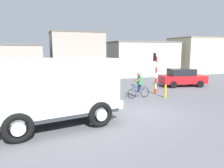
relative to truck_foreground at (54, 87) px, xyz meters
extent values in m
plane|color=slate|center=(4.35, 0.19, -1.67)|extent=(120.00, 120.00, 0.00)
cube|color=#ADADA8|center=(4.35, 15.31, -1.59)|extent=(80.00, 5.00, 0.16)
cube|color=white|center=(-0.03, -0.01, 0.13)|extent=(5.54, 3.33, 2.20)
cube|color=#2D3338|center=(-0.03, -0.01, -1.05)|extent=(5.43, 3.26, 0.16)
cube|color=silver|center=(2.63, 0.44, -0.87)|extent=(0.63, 2.38, 0.36)
cube|color=black|center=(2.48, 0.42, 0.63)|extent=(0.47, 2.12, 0.70)
torus|color=black|center=(1.35, 1.52, -1.12)|extent=(1.12, 0.42, 1.10)
cylinder|color=beige|center=(1.35, 1.52, -1.12)|extent=(0.54, 0.38, 0.50)
torus|color=black|center=(1.77, -1.00, -1.12)|extent=(1.12, 0.42, 1.10)
cylinder|color=beige|center=(1.77, -1.00, -1.12)|extent=(0.54, 0.38, 0.50)
torus|color=black|center=(-1.83, 0.99, -1.12)|extent=(1.12, 0.42, 1.10)
cylinder|color=beige|center=(-1.83, 0.99, -1.12)|extent=(0.54, 0.38, 0.50)
torus|color=black|center=(-1.41, -1.53, -1.12)|extent=(1.12, 0.42, 1.10)
cylinder|color=beige|center=(-1.41, -1.53, -1.12)|extent=(0.54, 0.38, 0.50)
torus|color=black|center=(5.33, 3.35, -1.33)|extent=(0.68, 0.12, 0.68)
torus|color=black|center=(6.37, 3.47, -1.33)|extent=(0.68, 0.12, 0.68)
cylinder|color=#1E4C8C|center=(5.67, 3.39, -0.76)|extent=(0.60, 0.11, 0.09)
cylinder|color=#1E4C8C|center=(5.61, 3.39, -1.01)|extent=(0.51, 0.10, 0.57)
cylinder|color=#1E4C8C|center=(6.17, 3.45, -1.06)|extent=(0.44, 0.10, 0.57)
cylinder|color=#1E4C8C|center=(5.35, 3.35, -1.03)|extent=(0.10, 0.05, 0.59)
cylinder|color=black|center=(5.38, 3.36, -0.72)|extent=(0.09, 0.50, 0.03)
cube|color=black|center=(5.97, 3.43, -0.79)|extent=(0.25, 0.15, 0.06)
cube|color=#338C51|center=(5.92, 3.42, -0.46)|extent=(0.33, 0.35, 0.59)
sphere|color=brown|center=(5.85, 3.41, -0.06)|extent=(0.22, 0.22, 0.22)
cylinder|color=#2D334C|center=(5.90, 3.32, -1.02)|extent=(0.32, 0.15, 0.57)
cylinder|color=brown|center=(5.74, 3.24, -0.41)|extent=(0.50, 0.15, 0.29)
cylinder|color=#2D334C|center=(5.88, 3.52, -1.02)|extent=(0.32, 0.15, 0.57)
cylinder|color=brown|center=(5.70, 3.56, -0.41)|extent=(0.50, 0.15, 0.29)
cylinder|color=red|center=(7.64, 4.12, -1.47)|extent=(0.12, 0.12, 0.40)
cylinder|color=white|center=(7.64, 4.12, -1.07)|extent=(0.12, 0.12, 0.40)
cylinder|color=red|center=(7.64, 4.12, -0.67)|extent=(0.12, 0.12, 0.40)
cylinder|color=white|center=(7.64, 4.12, -0.27)|extent=(0.12, 0.12, 0.40)
cylinder|color=red|center=(7.64, 4.12, 0.13)|extent=(0.12, 0.12, 0.40)
cylinder|color=white|center=(7.64, 4.12, 0.53)|extent=(0.12, 0.12, 0.40)
cylinder|color=red|center=(7.64, 4.12, 0.93)|extent=(0.12, 0.12, 0.40)
cylinder|color=white|center=(7.64, 4.12, 1.33)|extent=(0.12, 0.12, 0.40)
cube|color=black|center=(7.64, 4.30, 1.08)|extent=(0.24, 0.20, 0.60)
sphere|color=red|center=(7.64, 4.42, 1.08)|extent=(0.14, 0.14, 0.14)
cube|color=red|center=(11.79, 6.27, -1.02)|extent=(4.26, 2.48, 0.70)
cube|color=black|center=(11.64, 6.30, -0.37)|extent=(2.45, 1.86, 0.60)
cylinder|color=black|center=(13.18, 6.85, -1.37)|extent=(0.62, 0.30, 0.60)
cylinder|color=black|center=(12.83, 5.19, -1.37)|extent=(0.62, 0.30, 0.60)
cylinder|color=black|center=(10.75, 7.36, -1.37)|extent=(0.62, 0.30, 0.60)
cylinder|color=black|center=(10.40, 5.69, -1.37)|extent=(0.62, 0.30, 0.60)
cylinder|color=#2D334C|center=(4.76, 10.50, -1.24)|extent=(0.22, 0.22, 0.85)
cube|color=white|center=(4.76, 10.50, -0.54)|extent=(0.34, 0.22, 0.56)
sphere|color=#9E7051|center=(4.76, 10.50, -0.15)|extent=(0.20, 0.20, 0.20)
cylinder|color=gold|center=(7.62, 2.85, -1.22)|extent=(0.14, 0.14, 0.90)
cylinder|color=gold|center=(7.62, 4.25, -1.22)|extent=(0.14, 0.14, 0.90)
cube|color=#9E9389|center=(-4.74, 21.94, 0.25)|extent=(9.93, 7.54, 3.83)
cube|color=#5E5852|center=(-4.74, 21.94, 2.26)|extent=(10.13, 7.69, 0.20)
cube|color=#9E9389|center=(4.88, 20.65, 1.11)|extent=(7.01, 5.26, 5.56)
cube|color=#5E5852|center=(4.88, 20.65, 4.00)|extent=(7.15, 5.37, 0.20)
cube|color=#B2AD9E|center=(15.93, 21.52, 0.53)|extent=(10.77, 5.64, 4.39)
cube|color=slate|center=(15.93, 21.52, 2.82)|extent=(10.98, 5.75, 0.20)
cube|color=beige|center=(26.77, 22.01, 0.97)|extent=(7.42, 6.79, 5.27)
cube|color=gray|center=(26.77, 22.01, 3.70)|extent=(7.57, 6.92, 0.20)
camera|label=1|loc=(-0.71, -9.21, 1.59)|focal=33.54mm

